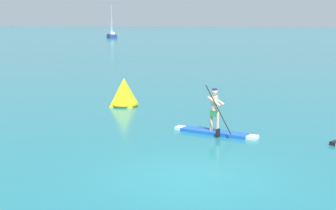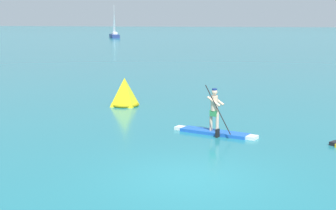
# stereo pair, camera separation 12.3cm
# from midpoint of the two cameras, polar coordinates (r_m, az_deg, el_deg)

# --- Properties ---
(ground) EXTENTS (440.00, 440.00, 0.00)m
(ground) POSITION_cam_midpoint_polar(r_m,az_deg,el_deg) (13.71, 2.42, -8.12)
(ground) COLOR #1E727F
(paddleboarder_mid_center) EXTENTS (3.20, 1.51, 1.87)m
(paddleboarder_mid_center) POSITION_cam_midpoint_polar(r_m,az_deg,el_deg) (18.66, 5.13, -2.25)
(paddleboarder_mid_center) COLOR blue
(paddleboarder_mid_center) RESTS_ON ground
(race_marker_buoy) EXTENTS (1.59, 1.59, 1.36)m
(race_marker_buoy) POSITION_cam_midpoint_polar(r_m,az_deg,el_deg) (24.56, -5.08, 1.30)
(race_marker_buoy) COLOR yellow
(race_marker_buoy) RESTS_ON ground
(sailboat_left_horizon) EXTENTS (3.89, 6.19, 6.77)m
(sailboat_left_horizon) POSITION_cam_midpoint_polar(r_m,az_deg,el_deg) (107.42, -6.34, 7.92)
(sailboat_left_horizon) COLOR navy
(sailboat_left_horizon) RESTS_ON ground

